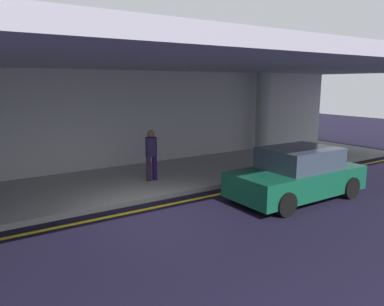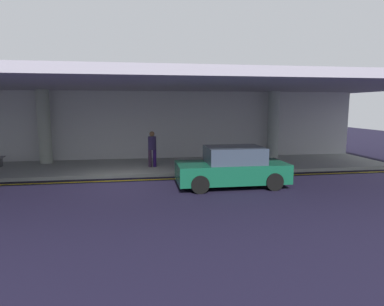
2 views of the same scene
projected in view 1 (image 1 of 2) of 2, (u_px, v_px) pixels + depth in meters
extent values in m
plane|color=black|center=(155.00, 215.00, 9.32)|extent=(60.00, 60.00, 0.00)
cube|color=#979C95|center=(110.00, 185.00, 11.86)|extent=(26.00, 4.20, 0.15)
cube|color=yellow|center=(145.00, 209.00, 9.77)|extent=(26.00, 0.14, 0.01)
cylinder|color=#929E98|center=(262.00, 112.00, 16.95)|extent=(0.62, 0.62, 3.65)
cube|color=#9691A0|center=(111.00, 61.00, 10.72)|extent=(28.00, 13.20, 0.30)
cube|color=#B6B8BA|center=(86.00, 123.00, 13.36)|extent=(26.00, 0.30, 3.80)
cube|color=#0E4731|center=(296.00, 180.00, 10.59)|extent=(4.10, 1.80, 0.70)
cube|color=#2D3847|center=(300.00, 158.00, 10.52)|extent=(2.10, 1.60, 0.60)
cylinder|color=black|center=(304.00, 176.00, 12.05)|extent=(0.64, 0.22, 0.64)
cylinder|color=black|center=(350.00, 188.00, 10.66)|extent=(0.64, 0.22, 0.64)
cylinder|color=black|center=(241.00, 188.00, 10.60)|extent=(0.64, 0.22, 0.64)
cylinder|color=black|center=(286.00, 204.00, 9.20)|extent=(0.64, 0.22, 0.64)
cylinder|color=#2E1D33|center=(149.00, 169.00, 11.98)|extent=(0.16, 0.16, 0.82)
cylinder|color=#1F0C4A|center=(155.00, 168.00, 12.10)|extent=(0.16, 0.16, 0.82)
cylinder|color=#221A3D|center=(151.00, 147.00, 11.90)|extent=(0.38, 0.38, 0.62)
sphere|color=brown|center=(151.00, 134.00, 11.82)|extent=(0.24, 0.24, 0.24)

